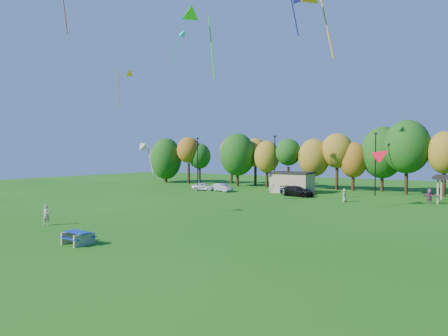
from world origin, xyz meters
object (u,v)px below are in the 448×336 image
Objects in this scene: kite_flyer at (46,215)px; car_d at (297,191)px; car_a at (204,187)px; picnic_table at (78,237)px; car_b at (222,187)px; car_c at (296,190)px.

car_d is (8.73, 33.36, -0.14)m from kite_flyer.
car_a is (-7.81, 33.37, -0.21)m from kite_flyer.
picnic_table is 0.53× the size of car_a.
car_b is 0.82× the size of car_c.
car_c is at bearing -64.35° from car_b.
car_d reaches higher than car_a.
car_b is at bearing 82.05° from car_c.
car_c reaches higher than picnic_table.
picnic_table is 8.83m from kite_flyer.
car_d is (0.46, 36.42, 0.23)m from picnic_table.
car_c is (7.78, 35.30, -0.20)m from kite_flyer.
car_c is 0.96× the size of car_d.
kite_flyer is 0.44× the size of car_b.
car_d is at bearing -102.61° from car_a.
car_b is (-4.26, 33.62, -0.22)m from kite_flyer.
car_a is (-16.08, 36.42, 0.17)m from picnic_table.
car_d is (12.99, -0.26, 0.07)m from car_b.
car_b is 0.79× the size of car_d.
car_a is 16.54m from car_d.
car_b is (-12.53, 36.67, 0.16)m from picnic_table.
kite_flyer is 0.36× the size of car_c.
car_a is 0.81× the size of car_c.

